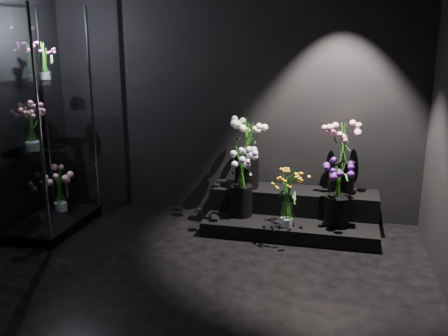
% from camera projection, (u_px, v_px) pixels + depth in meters
% --- Properties ---
extents(floor, '(4.00, 4.00, 0.00)m').
position_uv_depth(floor, '(173.00, 299.00, 3.77)').
color(floor, black).
rests_on(floor, ground).
extents(wall_back, '(4.00, 0.00, 4.00)m').
position_uv_depth(wall_back, '(231.00, 86.00, 5.28)').
color(wall_back, black).
rests_on(wall_back, floor).
extents(display_riser, '(1.71, 0.76, 0.38)m').
position_uv_depth(display_riser, '(292.00, 213.00, 5.12)').
color(display_riser, black).
rests_on(display_riser, floor).
extents(display_case, '(0.60, 1.00, 2.20)m').
position_uv_depth(display_case, '(43.00, 122.00, 4.87)').
color(display_case, black).
rests_on(display_case, floor).
extents(bouquet_orange_bells, '(0.31, 0.31, 0.56)m').
position_uv_depth(bouquet_orange_bells, '(287.00, 198.00, 4.73)').
color(bouquet_orange_bells, white).
rests_on(bouquet_orange_bells, display_riser).
extents(bouquet_lilac, '(0.44, 0.44, 0.71)m').
position_uv_depth(bouquet_lilac, '(241.00, 177.00, 4.99)').
color(bouquet_lilac, black).
rests_on(bouquet_lilac, display_riser).
extents(bouquet_purple, '(0.39, 0.39, 0.62)m').
position_uv_depth(bouquet_purple, '(338.00, 193.00, 4.77)').
color(bouquet_purple, black).
rests_on(bouquet_purple, display_riser).
extents(bouquet_cream_roses, '(0.50, 0.50, 0.71)m').
position_uv_depth(bouquet_cream_roses, '(247.00, 148.00, 5.14)').
color(bouquet_cream_roses, black).
rests_on(bouquet_cream_roses, display_riser).
extents(bouquet_pink_roses, '(0.41, 0.41, 0.71)m').
position_uv_depth(bouquet_pink_roses, '(343.00, 154.00, 4.95)').
color(bouquet_pink_roses, black).
rests_on(bouquet_pink_roses, display_riser).
extents(bouquet_case_pink, '(0.37, 0.37, 0.46)m').
position_uv_depth(bouquet_case_pink, '(31.00, 126.00, 4.71)').
color(bouquet_case_pink, white).
rests_on(bouquet_case_pink, display_case).
extents(bouquet_case_magenta, '(0.24, 0.24, 0.35)m').
position_uv_depth(bouquet_case_magenta, '(45.00, 60.00, 4.83)').
color(bouquet_case_magenta, white).
rests_on(bouquet_case_magenta, display_case).
extents(bouquet_case_base_pink, '(0.32, 0.32, 0.44)m').
position_uv_depth(bouquet_case_base_pink, '(60.00, 190.00, 5.29)').
color(bouquet_case_base_pink, white).
rests_on(bouquet_case_base_pink, display_case).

